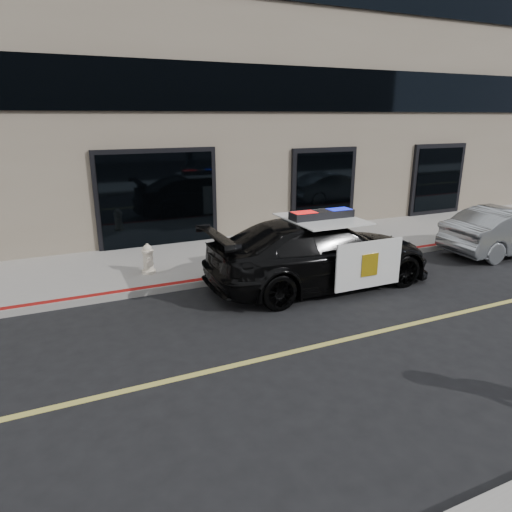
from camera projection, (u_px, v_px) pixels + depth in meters
name	position (u px, v px, depth m)	size (l,w,h in m)	color
ground	(315.00, 347.00, 7.69)	(120.00, 120.00, 0.00)	black
sidewalk_n	(213.00, 258.00, 12.24)	(60.00, 3.50, 0.15)	gray
building_n	(155.00, 44.00, 15.06)	(60.00, 7.00, 12.00)	#756856
police_car	(320.00, 252.00, 10.31)	(2.44, 5.32, 1.74)	black
silver_sedan	(510.00, 231.00, 12.71)	(4.04, 1.53, 1.32)	gray
fire_hydrant	(148.00, 260.00, 10.74)	(0.33, 0.45, 0.72)	#F5E3CA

